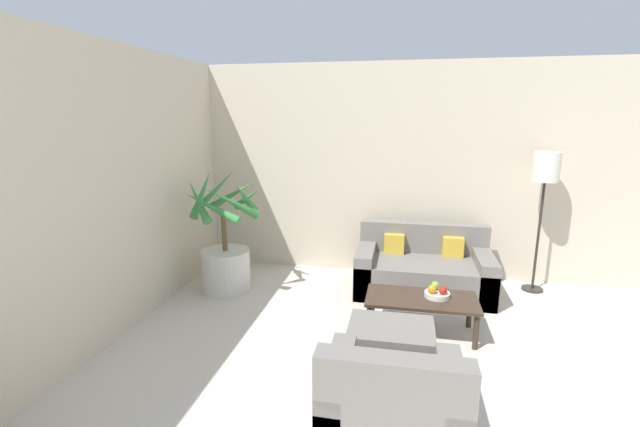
# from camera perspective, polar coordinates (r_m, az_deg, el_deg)

# --- Properties ---
(wall_back) EXTENTS (8.32, 0.06, 2.70)m
(wall_back) POSITION_cam_1_polar(r_m,az_deg,el_deg) (5.62, 19.12, 5.08)
(wall_back) COLOR beige
(wall_back) RESTS_ON ground_plane
(wall_left) EXTENTS (0.06, 7.85, 2.70)m
(wall_left) POSITION_cam_1_polar(r_m,az_deg,el_deg) (3.60, -35.85, -0.71)
(wall_left) COLOR beige
(wall_left) RESTS_ON ground_plane
(potted_palm) EXTENTS (0.94, 0.95, 1.45)m
(potted_palm) POSITION_cam_1_polar(r_m,az_deg,el_deg) (5.19, -12.50, -5.04)
(potted_palm) COLOR beige
(potted_palm) RESTS_ON ground_plane
(sofa_loveseat) EXTENTS (1.54, 0.85, 0.76)m
(sofa_loveseat) POSITION_cam_1_polar(r_m,az_deg,el_deg) (5.24, 13.52, -7.40)
(sofa_loveseat) COLOR slate
(sofa_loveseat) RESTS_ON ground_plane
(floor_lamp) EXTENTS (0.29, 0.29, 1.65)m
(floor_lamp) POSITION_cam_1_polar(r_m,az_deg,el_deg) (5.49, 27.85, 4.51)
(floor_lamp) COLOR #2D2823
(floor_lamp) RESTS_ON ground_plane
(coffee_table) EXTENTS (1.04, 0.51, 0.36)m
(coffee_table) POSITION_cam_1_polar(r_m,az_deg,el_deg) (4.26, 13.36, -11.42)
(coffee_table) COLOR #38281E
(coffee_table) RESTS_ON ground_plane
(fruit_bowl) EXTENTS (0.24, 0.24, 0.05)m
(fruit_bowl) POSITION_cam_1_polar(r_m,az_deg,el_deg) (4.29, 15.34, -10.39)
(fruit_bowl) COLOR beige
(fruit_bowl) RESTS_ON coffee_table
(apple_red) EXTENTS (0.08, 0.08, 0.08)m
(apple_red) POSITION_cam_1_polar(r_m,az_deg,el_deg) (4.23, 16.08, -9.83)
(apple_red) COLOR red
(apple_red) RESTS_ON fruit_bowl
(apple_green) EXTENTS (0.08, 0.08, 0.08)m
(apple_green) POSITION_cam_1_polar(r_m,az_deg,el_deg) (4.32, 15.12, -9.24)
(apple_green) COLOR olive
(apple_green) RESTS_ON fruit_bowl
(orange_fruit) EXTENTS (0.08, 0.08, 0.08)m
(orange_fruit) POSITION_cam_1_polar(r_m,az_deg,el_deg) (4.23, 14.72, -9.75)
(orange_fruit) COLOR orange
(orange_fruit) RESTS_ON fruit_bowl
(armchair) EXTENTS (0.87, 0.78, 0.77)m
(armchair) POSITION_cam_1_polar(r_m,az_deg,el_deg) (2.98, 9.63, -24.14)
(armchair) COLOR slate
(armchair) RESTS_ON ground_plane
(ottoman) EXTENTS (0.68, 0.51, 0.41)m
(ottoman) POSITION_cam_1_polar(r_m,az_deg,el_deg) (3.66, 9.35, -17.44)
(ottoman) COLOR slate
(ottoman) RESTS_ON ground_plane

